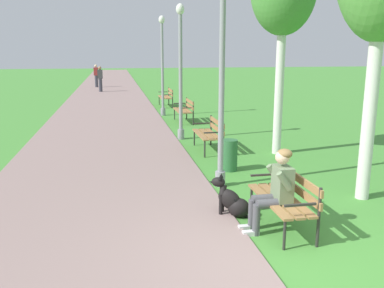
{
  "coord_description": "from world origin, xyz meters",
  "views": [
    {
      "loc": [
        -2.06,
        -4.39,
        2.63
      ],
      "look_at": [
        -0.65,
        3.12,
        0.9
      ],
      "focal_mm": 38.73,
      "sensor_mm": 36.0,
      "label": 1
    }
  ],
  "objects_px": {
    "lamp_post_far": "(162,65)",
    "pedestrian_distant": "(100,79)",
    "litter_bin": "(229,155)",
    "park_bench_far": "(185,109)",
    "dog_black": "(232,201)",
    "park_bench_mid": "(210,132)",
    "lamp_post_mid": "(181,71)",
    "park_bench_near": "(286,195)",
    "park_bench_furthest": "(167,96)",
    "lamp_post_near": "(222,73)",
    "person_seated_on_near_bench": "(275,187)",
    "pedestrian_further_distant": "(96,76)"
  },
  "relations": [
    {
      "from": "park_bench_furthest",
      "to": "pedestrian_distant",
      "type": "relative_size",
      "value": 0.91
    },
    {
      "from": "park_bench_far",
      "to": "lamp_post_mid",
      "type": "distance_m",
      "value": 3.4
    },
    {
      "from": "park_bench_far",
      "to": "pedestrian_distant",
      "type": "bearing_deg",
      "value": 105.64
    },
    {
      "from": "park_bench_near",
      "to": "pedestrian_further_distant",
      "type": "bearing_deg",
      "value": 98.3
    },
    {
      "from": "pedestrian_distant",
      "to": "lamp_post_mid",
      "type": "bearing_deg",
      "value": -79.6
    },
    {
      "from": "lamp_post_mid",
      "to": "lamp_post_far",
      "type": "relative_size",
      "value": 0.99
    },
    {
      "from": "person_seated_on_near_bench",
      "to": "pedestrian_further_distant",
      "type": "relative_size",
      "value": 0.76
    },
    {
      "from": "lamp_post_mid",
      "to": "pedestrian_distant",
      "type": "bearing_deg",
      "value": 100.4
    },
    {
      "from": "lamp_post_near",
      "to": "park_bench_mid",
      "type": "bearing_deg",
      "value": 80.78
    },
    {
      "from": "park_bench_mid",
      "to": "lamp_post_mid",
      "type": "xyz_separation_m",
      "value": [
        -0.53,
        1.61,
        1.53
      ]
    },
    {
      "from": "lamp_post_far",
      "to": "park_bench_near",
      "type": "bearing_deg",
      "value": -87.45
    },
    {
      "from": "person_seated_on_near_bench",
      "to": "park_bench_furthest",
      "type": "bearing_deg",
      "value": 89.16
    },
    {
      "from": "litter_bin",
      "to": "park_bench_furthest",
      "type": "bearing_deg",
      "value": 90.0
    },
    {
      "from": "park_bench_far",
      "to": "park_bench_mid",
      "type": "bearing_deg",
      "value": -91.23
    },
    {
      "from": "park_bench_furthest",
      "to": "pedestrian_further_distant",
      "type": "xyz_separation_m",
      "value": [
        -3.7,
        11.13,
        0.33
      ]
    },
    {
      "from": "park_bench_mid",
      "to": "pedestrian_further_distant",
      "type": "height_order",
      "value": "pedestrian_further_distant"
    },
    {
      "from": "park_bench_near",
      "to": "lamp_post_near",
      "type": "height_order",
      "value": "lamp_post_near"
    },
    {
      "from": "park_bench_mid",
      "to": "lamp_post_near",
      "type": "relative_size",
      "value": 0.35
    },
    {
      "from": "lamp_post_far",
      "to": "pedestrian_distant",
      "type": "distance_m",
      "value": 10.84
    },
    {
      "from": "person_seated_on_near_bench",
      "to": "park_bench_near",
      "type": "bearing_deg",
      "value": 20.93
    },
    {
      "from": "park_bench_near",
      "to": "park_bench_furthest",
      "type": "xyz_separation_m",
      "value": [
        0.0,
        14.19,
        0.0
      ]
    },
    {
      "from": "park_bench_mid",
      "to": "dog_black",
      "type": "height_order",
      "value": "park_bench_mid"
    },
    {
      "from": "park_bench_near",
      "to": "dog_black",
      "type": "relative_size",
      "value": 1.95
    },
    {
      "from": "lamp_post_near",
      "to": "lamp_post_far",
      "type": "height_order",
      "value": "lamp_post_near"
    },
    {
      "from": "park_bench_far",
      "to": "lamp_post_far",
      "type": "height_order",
      "value": "lamp_post_far"
    },
    {
      "from": "lamp_post_near",
      "to": "pedestrian_distant",
      "type": "height_order",
      "value": "lamp_post_near"
    },
    {
      "from": "park_bench_furthest",
      "to": "lamp_post_near",
      "type": "relative_size",
      "value": 0.35
    },
    {
      "from": "dog_black",
      "to": "pedestrian_further_distant",
      "type": "height_order",
      "value": "pedestrian_further_distant"
    },
    {
      "from": "park_bench_near",
      "to": "park_bench_mid",
      "type": "distance_m",
      "value": 5.03
    },
    {
      "from": "pedestrian_distant",
      "to": "dog_black",
      "type": "bearing_deg",
      "value": -82.9
    },
    {
      "from": "lamp_post_mid",
      "to": "lamp_post_near",
      "type": "bearing_deg",
      "value": -89.27
    },
    {
      "from": "pedestrian_distant",
      "to": "person_seated_on_near_bench",
      "type": "bearing_deg",
      "value": -81.93
    },
    {
      "from": "park_bench_far",
      "to": "park_bench_furthest",
      "type": "bearing_deg",
      "value": 91.28
    },
    {
      "from": "lamp_post_mid",
      "to": "pedestrian_further_distant",
      "type": "bearing_deg",
      "value": 99.63
    },
    {
      "from": "park_bench_mid",
      "to": "lamp_post_far",
      "type": "xyz_separation_m",
      "value": [
        -0.52,
        6.38,
        1.55
      ]
    },
    {
      "from": "litter_bin",
      "to": "pedestrian_distant",
      "type": "distance_m",
      "value": 18.99
    },
    {
      "from": "park_bench_far",
      "to": "pedestrian_distant",
      "type": "distance_m",
      "value": 12.68
    },
    {
      "from": "dog_black",
      "to": "lamp_post_far",
      "type": "xyz_separation_m",
      "value": [
        0.16,
        10.85,
        1.8
      ]
    },
    {
      "from": "park_bench_furthest",
      "to": "lamp_post_near",
      "type": "distance_m",
      "value": 12.22
    },
    {
      "from": "park_bench_far",
      "to": "pedestrian_distant",
      "type": "xyz_separation_m",
      "value": [
        -3.42,
        12.2,
        0.33
      ]
    },
    {
      "from": "park_bench_near",
      "to": "pedestrian_distant",
      "type": "distance_m",
      "value": 22.06
    },
    {
      "from": "park_bench_near",
      "to": "lamp_post_far",
      "type": "distance_m",
      "value": 11.53
    },
    {
      "from": "park_bench_mid",
      "to": "dog_black",
      "type": "distance_m",
      "value": 4.53
    },
    {
      "from": "lamp_post_far",
      "to": "lamp_post_mid",
      "type": "bearing_deg",
      "value": -90.22
    },
    {
      "from": "park_bench_mid",
      "to": "park_bench_furthest",
      "type": "distance_m",
      "value": 9.16
    },
    {
      "from": "park_bench_far",
      "to": "dog_black",
      "type": "bearing_deg",
      "value": -94.87
    },
    {
      "from": "park_bench_furthest",
      "to": "lamp_post_near",
      "type": "height_order",
      "value": "lamp_post_near"
    },
    {
      "from": "park_bench_near",
      "to": "lamp_post_far",
      "type": "bearing_deg",
      "value": 92.55
    },
    {
      "from": "park_bench_furthest",
      "to": "pedestrian_further_distant",
      "type": "height_order",
      "value": "pedestrian_further_distant"
    },
    {
      "from": "litter_bin",
      "to": "dog_black",
      "type": "bearing_deg",
      "value": -104.62
    }
  ]
}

